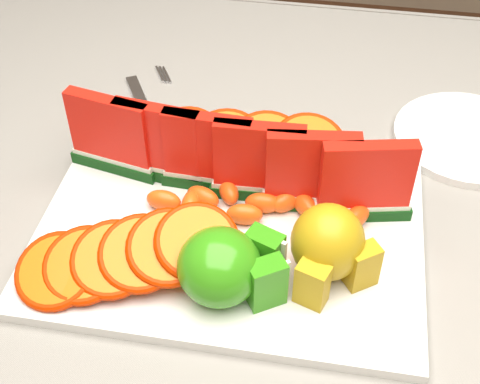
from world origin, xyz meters
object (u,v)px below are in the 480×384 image
pear_cluster (329,246)px  side_plate (467,138)px  apple_cluster (227,267)px  platter (231,228)px  fork (148,109)px

pear_cluster → side_plate: 0.30m
side_plate → apple_cluster: bearing=-130.8°
platter → apple_cluster: (0.01, -0.09, 0.04)m
platter → fork: platter is taller
platter → fork: bearing=126.7°
platter → pear_cluster: bearing=-25.0°
apple_cluster → side_plate: size_ratio=0.49×
platter → side_plate: bearing=37.8°
platter → side_plate: size_ratio=1.79×
fork → apple_cluster: bearing=-60.6°
apple_cluster → fork: 0.32m
fork → pear_cluster: bearing=-44.4°
pear_cluster → fork: size_ratio=0.48×
platter → side_plate: (0.26, 0.20, -0.00)m
platter → side_plate: 0.33m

